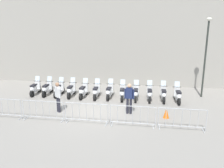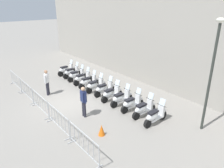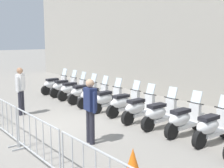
{
  "view_description": "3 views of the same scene",
  "coord_description": "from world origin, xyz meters",
  "px_view_note": "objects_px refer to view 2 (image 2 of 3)",
  "views": [
    {
      "loc": [
        2.82,
        -11.98,
        4.83
      ],
      "look_at": [
        0.64,
        2.64,
        0.98
      ],
      "focal_mm": 36.6,
      "sensor_mm": 36.0,
      "label": 1
    },
    {
      "loc": [
        10.84,
        -5.31,
        5.91
      ],
      "look_at": [
        0.99,
        2.78,
        0.9
      ],
      "focal_mm": 34.09,
      "sensor_mm": 36.0,
      "label": 2
    },
    {
      "loc": [
        8.18,
        -4.2,
        2.78
      ],
      "look_at": [
        -0.13,
        2.43,
        1.1
      ],
      "focal_mm": 46.75,
      "sensor_mm": 36.0,
      "label": 3
    }
  ],
  "objects_px": {
    "motorcycle_8": "(121,98)",
    "street_lamp": "(212,66)",
    "motorcycle_10": "(143,109)",
    "motorcycle_11": "(155,116)",
    "motorcycle_4": "(88,82)",
    "barrier_segment_0": "(16,81)",
    "motorcycle_3": "(82,78)",
    "motorcycle_7": "(111,94)",
    "motorcycle_2": "(76,75)",
    "traffic_cone": "(102,130)",
    "barrier_segment_3": "(58,120)",
    "motorcycle_1": "(72,72)",
    "barrier_segment_2": "(40,103)",
    "motorcycle_6": "(104,89)",
    "barrier_segment_1": "(27,91)",
    "officer_near_row_end": "(47,81)",
    "motorcycle_0": "(66,70)",
    "motorcycle_5": "(95,85)",
    "officer_mid_plaza": "(84,100)",
    "motorcycle_9": "(131,103)",
    "barrier_segment_4": "(83,143)"
  },
  "relations": [
    {
      "from": "motorcycle_3",
      "to": "motorcycle_7",
      "type": "relative_size",
      "value": 1.0
    },
    {
      "from": "barrier_segment_3",
      "to": "street_lamp",
      "type": "distance_m",
      "value": 7.53
    },
    {
      "from": "motorcycle_0",
      "to": "barrier_segment_0",
      "type": "relative_size",
      "value": 0.77
    },
    {
      "from": "motorcycle_0",
      "to": "barrier_segment_3",
      "type": "height_order",
      "value": "motorcycle_0"
    },
    {
      "from": "officer_near_row_end",
      "to": "motorcycle_1",
      "type": "bearing_deg",
      "value": 124.22
    },
    {
      "from": "motorcycle_7",
      "to": "motorcycle_8",
      "type": "relative_size",
      "value": 1.0
    },
    {
      "from": "motorcycle_8",
      "to": "street_lamp",
      "type": "height_order",
      "value": "street_lamp"
    },
    {
      "from": "street_lamp",
      "to": "motorcycle_7",
      "type": "bearing_deg",
      "value": -165.15
    },
    {
      "from": "motorcycle_0",
      "to": "motorcycle_1",
      "type": "xyz_separation_m",
      "value": [
        0.89,
        0.03,
        0.0
      ]
    },
    {
      "from": "officer_mid_plaza",
      "to": "motorcycle_7",
      "type": "bearing_deg",
      "value": 104.67
    },
    {
      "from": "motorcycle_1",
      "to": "traffic_cone",
      "type": "height_order",
      "value": "motorcycle_1"
    },
    {
      "from": "motorcycle_9",
      "to": "barrier_segment_3",
      "type": "height_order",
      "value": "motorcycle_9"
    },
    {
      "from": "motorcycle_2",
      "to": "street_lamp",
      "type": "distance_m",
      "value": 10.26
    },
    {
      "from": "motorcycle_10",
      "to": "barrier_segment_1",
      "type": "xyz_separation_m",
      "value": [
        -6.37,
        -4.07,
        0.07
      ]
    },
    {
      "from": "motorcycle_4",
      "to": "motorcycle_10",
      "type": "bearing_deg",
      "value": 0.4
    },
    {
      "from": "barrier_segment_0",
      "to": "traffic_cone",
      "type": "distance_m",
      "value": 8.74
    },
    {
      "from": "motorcycle_3",
      "to": "motorcycle_11",
      "type": "bearing_deg",
      "value": -1.16
    },
    {
      "from": "motorcycle_9",
      "to": "barrier_segment_4",
      "type": "bearing_deg",
      "value": -70.62
    },
    {
      "from": "motorcycle_4",
      "to": "barrier_segment_0",
      "type": "relative_size",
      "value": 0.77
    },
    {
      "from": "motorcycle_6",
      "to": "motorcycle_8",
      "type": "xyz_separation_m",
      "value": [
        1.78,
        -0.09,
        0.0
      ]
    },
    {
      "from": "barrier_segment_3",
      "to": "officer_mid_plaza",
      "type": "distance_m",
      "value": 1.74
    },
    {
      "from": "barrier_segment_0",
      "to": "traffic_cone",
      "type": "bearing_deg",
      "value": 8.2
    },
    {
      "from": "motorcycle_7",
      "to": "traffic_cone",
      "type": "distance_m",
      "value": 3.79
    },
    {
      "from": "street_lamp",
      "to": "motorcycle_5",
      "type": "bearing_deg",
      "value": -168.99
    },
    {
      "from": "motorcycle_4",
      "to": "motorcycle_6",
      "type": "distance_m",
      "value": 1.79
    },
    {
      "from": "motorcycle_9",
      "to": "motorcycle_10",
      "type": "height_order",
      "value": "same"
    },
    {
      "from": "motorcycle_1",
      "to": "barrier_segment_1",
      "type": "distance_m",
      "value": 4.5
    },
    {
      "from": "barrier_segment_3",
      "to": "motorcycle_0",
      "type": "bearing_deg",
      "value": 149.47
    },
    {
      "from": "motorcycle_7",
      "to": "street_lamp",
      "type": "height_order",
      "value": "street_lamp"
    },
    {
      "from": "motorcycle_2",
      "to": "motorcycle_4",
      "type": "distance_m",
      "value": 1.78
    },
    {
      "from": "motorcycle_2",
      "to": "motorcycle_5",
      "type": "bearing_deg",
      "value": -2.2
    },
    {
      "from": "motorcycle_0",
      "to": "motorcycle_6",
      "type": "relative_size",
      "value": 1.0
    },
    {
      "from": "motorcycle_8",
      "to": "traffic_cone",
      "type": "relative_size",
      "value": 3.13
    },
    {
      "from": "motorcycle_11",
      "to": "barrier_segment_0",
      "type": "bearing_deg",
      "value": -157.67
    },
    {
      "from": "motorcycle_10",
      "to": "motorcycle_11",
      "type": "xyz_separation_m",
      "value": [
        0.89,
        -0.11,
        0.0
      ]
    },
    {
      "from": "barrier_segment_0",
      "to": "street_lamp",
      "type": "bearing_deg",
      "value": 25.35
    },
    {
      "from": "street_lamp",
      "to": "motorcycle_10",
      "type": "bearing_deg",
      "value": -153.5
    },
    {
      "from": "motorcycle_10",
      "to": "barrier_segment_3",
      "type": "distance_m",
      "value": 4.49
    },
    {
      "from": "barrier_segment_0",
      "to": "barrier_segment_3",
      "type": "xyz_separation_m",
      "value": [
        6.93,
        -0.08,
        0.0
      ]
    },
    {
      "from": "barrier_segment_1",
      "to": "officer_near_row_end",
      "type": "xyz_separation_m",
      "value": [
        0.34,
        1.28,
        0.45
      ]
    },
    {
      "from": "motorcycle_8",
      "to": "barrier_segment_0",
      "type": "relative_size",
      "value": 0.77
    },
    {
      "from": "barrier_segment_0",
      "to": "officer_mid_plaza",
      "type": "distance_m",
      "value": 6.84
    },
    {
      "from": "motorcycle_2",
      "to": "barrier_segment_0",
      "type": "bearing_deg",
      "value": -110.79
    },
    {
      "from": "motorcycle_6",
      "to": "motorcycle_11",
      "type": "distance_m",
      "value": 4.46
    },
    {
      "from": "motorcycle_1",
      "to": "barrier_segment_2",
      "type": "relative_size",
      "value": 0.77
    },
    {
      "from": "motorcycle_0",
      "to": "motorcycle_6",
      "type": "bearing_deg",
      "value": -0.45
    },
    {
      "from": "barrier_segment_4",
      "to": "motorcycle_10",
      "type": "bearing_deg",
      "value": 97.73
    },
    {
      "from": "motorcycle_4",
      "to": "motorcycle_10",
      "type": "distance_m",
      "value": 5.35
    },
    {
      "from": "motorcycle_8",
      "to": "motorcycle_11",
      "type": "height_order",
      "value": "same"
    },
    {
      "from": "barrier_segment_3",
      "to": "barrier_segment_4",
      "type": "relative_size",
      "value": 1.0
    }
  ]
}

